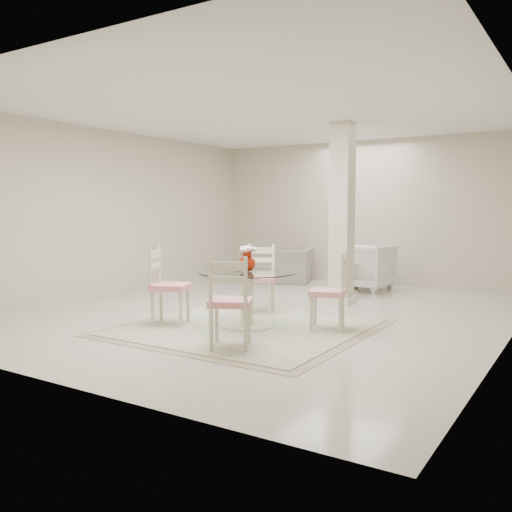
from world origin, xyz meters
The scene contains 13 objects.
ground centered at (0.00, 0.00, 0.00)m, with size 7.00×7.00×0.00m, color beige.
room_shell centered at (0.00, 0.00, 1.86)m, with size 6.02×7.02×2.71m.
column centered at (0.50, 1.30, 1.35)m, with size 0.30×0.30×2.70m, color beige.
area_rug centered at (0.26, -0.94, 0.01)m, with size 2.79×2.79×0.02m.
dining_table centered at (0.26, -0.94, 0.35)m, with size 1.18×1.18×0.68m.
red_vase centered at (0.26, -0.94, 0.84)m, with size 0.23×0.22×0.31m.
dining_chair_east centered at (1.19, -0.54, 0.53)m, with size 0.51×0.51×1.01m.
dining_chair_north centered at (-0.14, 0.00, 0.54)m, with size 0.54×0.54×1.03m.
dining_chair_west centered at (-0.68, -1.34, 0.56)m, with size 0.56×0.56×1.06m.
dining_chair_south centered at (0.66, -1.87, 0.56)m, with size 0.57×0.57×1.05m.
recliner_taupe centered at (-1.34, 2.81, 0.33)m, with size 1.02×0.89×0.67m, color #9C9581.
armchair_white centered at (0.32, 2.77, 0.41)m, with size 0.87×0.89×0.81m, color white.
side_table centered at (0.14, 2.35, 0.23)m, with size 0.47×0.47×0.49m.
Camera 1 is at (3.75, -6.27, 1.42)m, focal length 38.00 mm.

